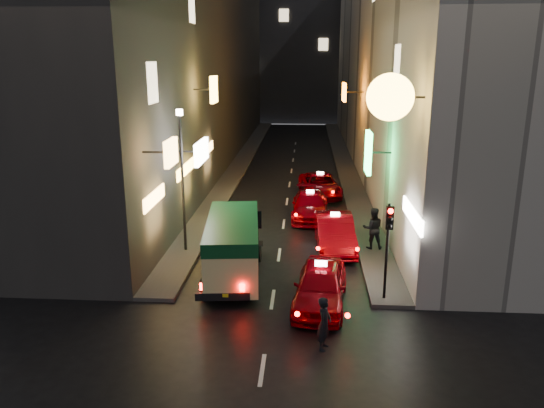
% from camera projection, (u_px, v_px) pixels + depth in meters
% --- Properties ---
extents(building_left, '(7.64, 52.00, 18.00)m').
position_uv_depth(building_left, '(193.00, 50.00, 41.81)').
color(building_left, '#34312F').
rests_on(building_left, ground).
extents(building_right, '(7.91, 52.20, 18.00)m').
position_uv_depth(building_right, '(398.00, 50.00, 40.79)').
color(building_right, beige).
rests_on(building_right, ground).
extents(building_far, '(30.00, 10.00, 22.00)m').
position_uv_depth(building_far, '(300.00, 38.00, 71.53)').
color(building_far, '#303135').
rests_on(building_far, ground).
extents(sidewalk_left, '(1.50, 52.00, 0.15)m').
position_uv_depth(sidewalk_left, '(241.00, 162.00, 43.97)').
color(sidewalk_left, '#413F3C').
rests_on(sidewalk_left, ground).
extents(sidewalk_right, '(1.50, 52.00, 0.15)m').
position_uv_depth(sidewalk_right, '(344.00, 163.00, 43.43)').
color(sidewalk_right, '#413F3C').
rests_on(sidewalk_right, ground).
extents(minibus, '(2.51, 5.76, 2.40)m').
position_uv_depth(minibus, '(233.00, 242.00, 20.69)').
color(minibus, '#F2EB97').
rests_on(minibus, ground).
extents(taxi_near, '(2.79, 5.65, 1.90)m').
position_uv_depth(taxi_near, '(320.00, 282.00, 18.54)').
color(taxi_near, '#870009').
rests_on(taxi_near, ground).
extents(taxi_second, '(2.56, 5.75, 1.97)m').
position_uv_depth(taxi_second, '(335.00, 230.00, 24.08)').
color(taxi_second, '#870009').
rests_on(taxi_second, ground).
extents(taxi_third, '(2.13, 5.07, 1.77)m').
position_uv_depth(taxi_third, '(310.00, 203.00, 28.80)').
color(taxi_third, '#870009').
rests_on(taxi_third, ground).
extents(taxi_far, '(2.72, 5.25, 1.77)m').
position_uv_depth(taxi_far, '(320.00, 183.00, 33.37)').
color(taxi_far, '#870009').
rests_on(taxi_far, ground).
extents(pedestrian_crossing, '(0.56, 0.71, 1.88)m').
position_uv_depth(pedestrian_crossing, '(324.00, 320.00, 15.73)').
color(pedestrian_crossing, black).
rests_on(pedestrian_crossing, ground).
extents(pedestrian_sidewalk, '(0.83, 0.54, 2.14)m').
position_uv_depth(pedestrian_sidewalk, '(373.00, 226.00, 23.65)').
color(pedestrian_sidewalk, black).
rests_on(pedestrian_sidewalk, sidewalk_right).
extents(traffic_light, '(0.26, 0.43, 3.50)m').
position_uv_depth(traffic_light, '(389.00, 232.00, 18.20)').
color(traffic_light, black).
rests_on(traffic_light, sidewalk_right).
extents(lamp_post, '(0.28, 0.28, 6.22)m').
position_uv_depth(lamp_post, '(182.00, 171.00, 22.80)').
color(lamp_post, black).
rests_on(lamp_post, sidewalk_left).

